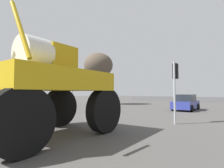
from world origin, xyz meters
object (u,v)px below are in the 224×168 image
(oversize_sprayer, at_px, (47,87))
(sedan_ahead, at_px, (186,103))
(traffic_signal_near_left, at_px, (73,77))
(bare_tree_left, at_px, (98,65))
(traffic_signal_near_right, at_px, (175,78))

(oversize_sprayer, bearing_deg, sedan_ahead, -7.96)
(oversize_sprayer, distance_m, traffic_signal_near_left, 7.89)
(traffic_signal_near_left, xyz_separation_m, bare_tree_left, (-5.39, 9.36, 2.62))
(oversize_sprayer, xyz_separation_m, bare_tree_left, (-10.55, 15.23, 3.65))
(oversize_sprayer, distance_m, sedan_ahead, 14.26)
(oversize_sprayer, bearing_deg, traffic_signal_near_right, -29.84)
(traffic_signal_near_right, bearing_deg, bare_tree_left, 145.70)
(bare_tree_left, bearing_deg, sedan_ahead, -5.25)
(sedan_ahead, xyz_separation_m, bare_tree_left, (-12.11, 1.11, 4.86))
(sedan_ahead, bearing_deg, oversize_sprayer, 173.54)
(oversize_sprayer, bearing_deg, bare_tree_left, 33.05)
(traffic_signal_near_left, bearing_deg, sedan_ahead, 50.81)
(oversize_sprayer, height_order, traffic_signal_near_right, oversize_sprayer)
(sedan_ahead, bearing_deg, traffic_signal_near_right, -169.20)
(sedan_ahead, distance_m, traffic_signal_near_left, 10.87)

